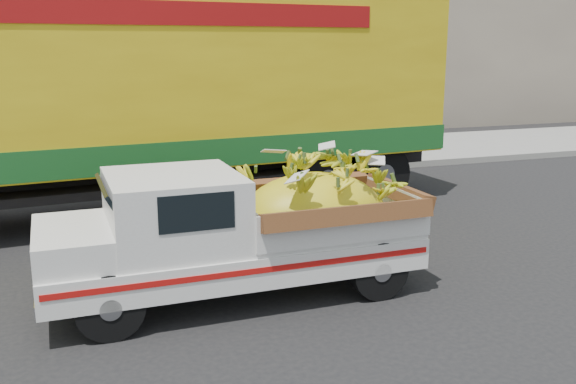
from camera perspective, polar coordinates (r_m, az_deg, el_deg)
name	(u,v)px	position (r m, az deg, el deg)	size (l,w,h in m)	color
ground	(278,300)	(7.56, -0.90, -9.55)	(100.00, 100.00, 0.00)	black
curb	(177,180)	(13.92, -9.84, 1.10)	(60.00, 0.25, 0.15)	gray
sidewalk	(162,163)	(15.95, -11.12, 2.54)	(60.00, 4.00, 0.14)	gray
building_right	(482,42)	(27.68, 16.88, 12.67)	(14.00, 6.00, 6.00)	gray
pickup_truck	(261,227)	(7.53, -2.44, -3.10)	(4.35, 1.68, 1.51)	black
semi_trailer	(110,93)	(11.05, -15.57, 8.49)	(12.04, 3.67, 3.80)	black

